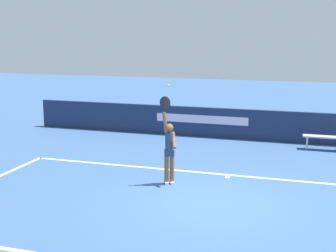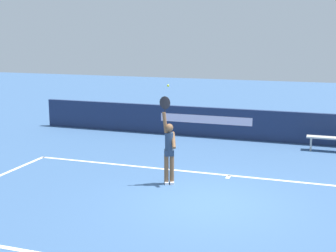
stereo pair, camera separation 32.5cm
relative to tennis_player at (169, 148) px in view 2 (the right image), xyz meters
name	(u,v)px [view 2 (the right image)]	position (x,y,z in m)	size (l,w,h in m)	color
ground_plane	(210,202)	(1.38, -1.02, -0.98)	(60.00, 60.00, 0.00)	#385A87
court_lines	(203,212)	(1.38, -1.66, -0.98)	(12.43, 6.01, 0.00)	white
back_wall	(255,125)	(1.38, 6.00, -0.40)	(17.80, 0.18, 1.16)	#1C2A4D
tennis_player	(169,148)	(0.00, 0.00, 0.00)	(0.51, 0.43, 2.38)	brown
tennis_ball	(168,86)	(-0.02, 0.00, 1.66)	(0.06, 0.06, 0.06)	#CDE330
courtside_bench_near	(326,141)	(3.94, 5.14, -0.61)	(1.32, 0.37, 0.49)	#B6B8B1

